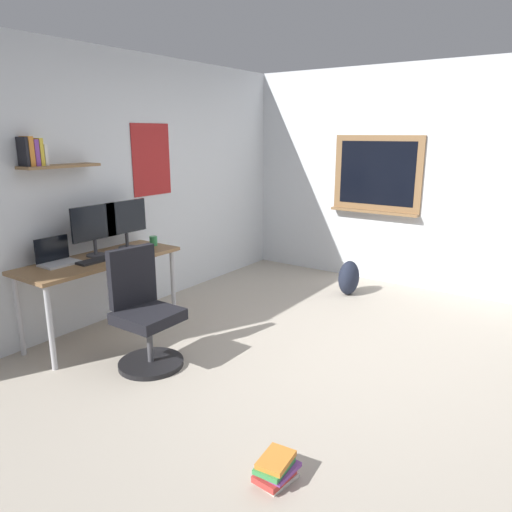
{
  "coord_description": "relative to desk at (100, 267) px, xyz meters",
  "views": [
    {
      "loc": [
        -3.24,
        -1.42,
        1.82
      ],
      "look_at": [
        -0.17,
        0.73,
        0.85
      ],
      "focal_mm": 33.33,
      "sensor_mm": 36.0,
      "label": 1
    }
  ],
  "objects": [
    {
      "name": "coffee_mug",
      "position": [
        0.63,
        -0.02,
        0.12
      ],
      "size": [
        0.08,
        0.08,
        0.09
      ],
      "primitive_type": "cylinder",
      "color": "#338C4C",
      "rests_on": "desk"
    },
    {
      "name": "desk",
      "position": [
        0.0,
        0.0,
        0.0
      ],
      "size": [
        1.46,
        0.57,
        0.74
      ],
      "color": "olive",
      "rests_on": "ground"
    },
    {
      "name": "keyboard",
      "position": [
        -0.07,
        -0.07,
        0.09
      ],
      "size": [
        0.37,
        0.13,
        0.02
      ],
      "primitive_type": "cube",
      "color": "black",
      "rests_on": "desk"
    },
    {
      "name": "wall_back",
      "position": [
        0.67,
        0.37,
        0.64
      ],
      "size": [
        5.0,
        0.3,
        2.6
      ],
      "color": "silver",
      "rests_on": "ground"
    },
    {
      "name": "wall_right",
      "position": [
        3.13,
        -2.06,
        0.64
      ],
      "size": [
        0.22,
        5.0,
        2.6
      ],
      "color": "silver",
      "rests_on": "ground"
    },
    {
      "name": "monitor_secondary",
      "position": [
        0.4,
        0.09,
        0.35
      ],
      "size": [
        0.46,
        0.17,
        0.46
      ],
      "color": "#38383D",
      "rests_on": "desk"
    },
    {
      "name": "laptop",
      "position": [
        -0.33,
        0.14,
        0.13
      ],
      "size": [
        0.31,
        0.21,
        0.23
      ],
      "color": "#ADAFB5",
      "rests_on": "desk"
    },
    {
      "name": "backpack",
      "position": [
        2.36,
        -1.37,
        -0.46
      ],
      "size": [
        0.32,
        0.22,
        0.4
      ],
      "primitive_type": "ellipsoid",
      "color": "#1E2333",
      "rests_on": "ground"
    },
    {
      "name": "book_stack_on_floor",
      "position": [
        -0.72,
        -2.34,
        -0.59
      ],
      "size": [
        0.25,
        0.19,
        0.14
      ],
      "color": "silver",
      "rests_on": "ground"
    },
    {
      "name": "office_chair",
      "position": [
        -0.18,
        -0.74,
        -0.25
      ],
      "size": [
        0.52,
        0.52,
        0.95
      ],
      "color": "black",
      "rests_on": "ground"
    },
    {
      "name": "ground_plane",
      "position": [
        0.68,
        -2.08,
        -0.66
      ],
      "size": [
        5.2,
        5.2,
        0.0
      ],
      "primitive_type": "plane",
      "color": "#ADA393",
      "rests_on": "ground"
    },
    {
      "name": "monitor_primary",
      "position": [
        0.04,
        0.09,
        0.35
      ],
      "size": [
        0.46,
        0.17,
        0.46
      ],
      "color": "#38383D",
      "rests_on": "desk"
    },
    {
      "name": "computer_mouse",
      "position": [
        0.21,
        -0.07,
        0.1
      ],
      "size": [
        0.1,
        0.06,
        0.03
      ],
      "primitive_type": "ellipsoid",
      "color": "#262628",
      "rests_on": "desk"
    }
  ]
}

